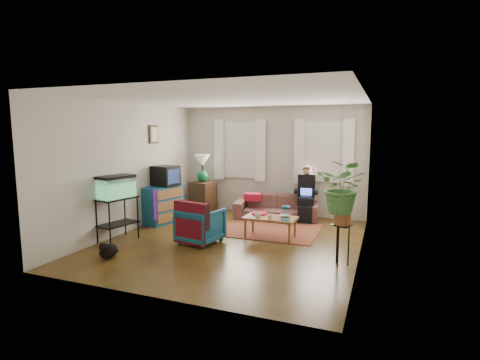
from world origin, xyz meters
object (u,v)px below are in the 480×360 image
at_px(armchair, 201,224).
at_px(plant_stand, 341,245).
at_px(sofa, 276,203).
at_px(side_table, 203,197).
at_px(dresser, 163,204).
at_px(aquarium_stand, 118,219).
at_px(coffee_table, 270,227).

bearing_deg(armchair, plant_stand, -175.20).
relative_size(sofa, side_table, 2.50).
xyz_separation_m(dresser, plant_stand, (4.00, -1.30, -0.09)).
height_order(aquarium_stand, plant_stand, aquarium_stand).
relative_size(armchair, plant_stand, 1.11).
relative_size(sofa, plant_stand, 2.96).
bearing_deg(coffee_table, aquarium_stand, -153.87).
xyz_separation_m(aquarium_stand, armchair, (1.49, 0.46, -0.05)).
relative_size(sofa, aquarium_stand, 2.34).
bearing_deg(aquarium_stand, plant_stand, 14.49).
height_order(armchair, plant_stand, armchair).
xyz_separation_m(sofa, dresser, (-2.25, -1.28, 0.04)).
distance_m(sofa, side_table, 1.91).
height_order(sofa, plant_stand, sofa).
distance_m(aquarium_stand, coffee_table, 2.86).
distance_m(dresser, coffee_table, 2.60).
relative_size(side_table, plant_stand, 1.18).
relative_size(aquarium_stand, plant_stand, 1.26).
height_order(aquarium_stand, coffee_table, aquarium_stand).
bearing_deg(sofa, dresser, -158.94).
height_order(dresser, aquarium_stand, dresser).
xyz_separation_m(sofa, plant_stand, (1.76, -2.58, -0.05)).
distance_m(dresser, plant_stand, 4.21).
distance_m(coffee_table, plant_stand, 1.75).
xyz_separation_m(dresser, coffee_table, (2.58, -0.29, -0.21)).
bearing_deg(dresser, plant_stand, -6.98).
xyz_separation_m(armchair, coffee_table, (1.10, 0.74, -0.15)).
xyz_separation_m(dresser, aquarium_stand, (-0.01, -1.49, -0.01)).
height_order(sofa, dresser, dresser).
xyz_separation_m(sofa, side_table, (-1.91, 0.02, 0.01)).
bearing_deg(coffee_table, sofa, 103.16).
bearing_deg(side_table, armchair, -63.98).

